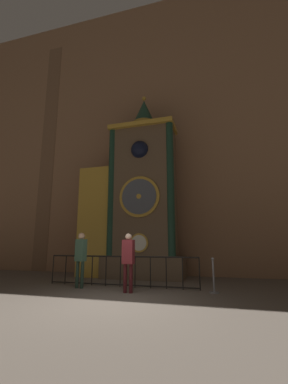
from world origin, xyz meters
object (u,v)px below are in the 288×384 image
at_px(visitor_far, 128,257).
at_px(stanchion_post, 214,281).
at_px(clock_tower, 134,200).
at_px(visitor_near, 81,254).

bearing_deg(visitor_far, stanchion_post, 18.31).
relative_size(clock_tower, stanchion_post, 8.38).
bearing_deg(visitor_near, stanchion_post, 19.88).
bearing_deg(clock_tower, stanchion_post, -38.03).
height_order(clock_tower, visitor_near, clock_tower).
bearing_deg(visitor_far, visitor_near, 171.13).
distance_m(clock_tower, stanchion_post, 5.27).
bearing_deg(stanchion_post, visitor_near, -175.08).
distance_m(visitor_near, visitor_far, 1.83).
height_order(clock_tower, visitor_far, clock_tower).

